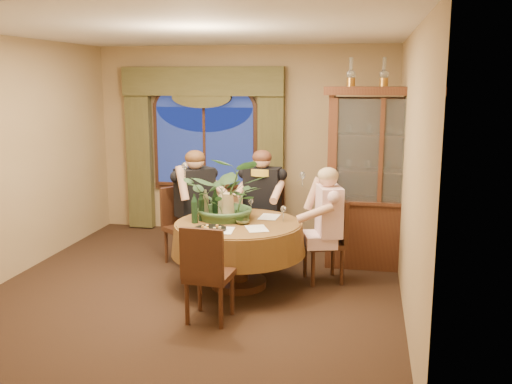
% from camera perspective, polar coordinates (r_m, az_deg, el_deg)
% --- Properties ---
extents(floor, '(5.00, 5.00, 0.00)m').
position_cam_1_polar(floor, '(6.56, -5.90, -9.49)').
color(floor, black).
rests_on(floor, ground).
extents(wall_back, '(4.50, 0.00, 4.50)m').
position_cam_1_polar(wall_back, '(8.60, -1.19, 5.14)').
color(wall_back, '#987B51').
rests_on(wall_back, ground).
extents(wall_right, '(0.00, 5.00, 5.00)m').
position_cam_1_polar(wall_right, '(5.94, 15.06, 1.99)').
color(wall_right, '#987B51').
rests_on(wall_right, ground).
extents(ceiling, '(5.00, 5.00, 0.00)m').
position_cam_1_polar(ceiling, '(6.16, -6.44, 15.70)').
color(ceiling, white).
rests_on(ceiling, wall_back).
extents(window, '(1.62, 0.10, 1.32)m').
position_cam_1_polar(window, '(8.69, -5.16, 4.49)').
color(window, navy).
rests_on(window, wall_back).
extents(arched_transom, '(1.60, 0.06, 0.44)m').
position_cam_1_polar(arched_transom, '(8.64, -5.25, 9.64)').
color(arched_transom, navy).
rests_on(arched_transom, wall_back).
extents(drapery_left, '(0.38, 0.14, 2.32)m').
position_cam_1_polar(drapery_left, '(9.01, -11.55, 3.78)').
color(drapery_left, '#434020').
rests_on(drapery_left, floor).
extents(drapery_right, '(0.38, 0.14, 2.32)m').
position_cam_1_polar(drapery_right, '(8.43, 1.50, 3.50)').
color(drapery_right, '#434020').
rests_on(drapery_right, floor).
extents(swag_valance, '(2.45, 0.16, 0.42)m').
position_cam_1_polar(swag_valance, '(8.56, -5.43, 10.96)').
color(swag_valance, '#434020').
rests_on(swag_valance, wall_back).
extents(dining_table, '(1.72, 1.72, 0.75)m').
position_cam_1_polar(dining_table, '(6.45, -1.75, -6.26)').
color(dining_table, brown).
rests_on(dining_table, floor).
extents(china_cabinet, '(1.38, 0.54, 2.23)m').
position_cam_1_polar(china_cabinet, '(7.15, 12.26, 1.32)').
color(china_cabinet, '#3E2014').
rests_on(china_cabinet, floor).
extents(oil_lamp_left, '(0.11, 0.11, 0.34)m').
position_cam_1_polar(oil_lamp_left, '(7.06, 9.49, 11.76)').
color(oil_lamp_left, '#A5722D').
rests_on(oil_lamp_left, china_cabinet).
extents(oil_lamp_center, '(0.11, 0.11, 0.34)m').
position_cam_1_polar(oil_lamp_center, '(7.05, 12.70, 11.65)').
color(oil_lamp_center, '#A5722D').
rests_on(oil_lamp_center, china_cabinet).
extents(oil_lamp_right, '(0.11, 0.11, 0.34)m').
position_cam_1_polar(oil_lamp_right, '(7.07, 15.89, 11.49)').
color(oil_lamp_right, '#A5722D').
rests_on(oil_lamp_right, china_cabinet).
extents(chair_right, '(0.54, 0.54, 0.96)m').
position_cam_1_polar(chair_right, '(6.63, 6.77, -4.90)').
color(chair_right, black).
rests_on(chair_right, floor).
extents(chair_back_right, '(0.46, 0.46, 0.96)m').
position_cam_1_polar(chair_back_right, '(7.37, 0.89, -3.17)').
color(chair_back_right, black).
rests_on(chair_back_right, floor).
extents(chair_back, '(0.59, 0.59, 0.96)m').
position_cam_1_polar(chair_back, '(7.28, -7.18, -3.45)').
color(chair_back, black).
rests_on(chair_back, floor).
extents(chair_front_left, '(0.45, 0.45, 0.96)m').
position_cam_1_polar(chair_front_left, '(5.57, -4.67, -8.04)').
color(chair_front_left, black).
rests_on(chair_front_left, floor).
extents(person_pink, '(0.56, 0.59, 1.36)m').
position_cam_1_polar(person_pink, '(6.50, 7.27, -3.44)').
color(person_pink, beige).
rests_on(person_pink, floor).
extents(person_back, '(0.71, 0.71, 1.46)m').
position_cam_1_polar(person_back, '(7.19, -6.10, -1.56)').
color(person_back, black).
rests_on(person_back, floor).
extents(person_scarf, '(0.55, 0.51, 1.44)m').
position_cam_1_polar(person_scarf, '(7.33, 0.64, -1.32)').
color(person_scarf, black).
rests_on(person_scarf, floor).
extents(stoneware_vase, '(0.16, 0.16, 0.30)m').
position_cam_1_polar(stoneware_vase, '(6.45, -2.83, -1.45)').
color(stoneware_vase, tan).
rests_on(stoneware_vase, dining_table).
extents(centerpiece_plant, '(0.95, 1.06, 0.83)m').
position_cam_1_polar(centerpiece_plant, '(6.41, -2.78, 2.70)').
color(centerpiece_plant, '#385D34').
rests_on(centerpiece_plant, dining_table).
extents(olive_bowl, '(0.15, 0.15, 0.05)m').
position_cam_1_polar(olive_bowl, '(6.26, -1.35, -3.01)').
color(olive_bowl, '#4D532D').
rests_on(olive_bowl, dining_table).
extents(cheese_platter, '(0.34, 0.34, 0.02)m').
position_cam_1_polar(cheese_platter, '(6.03, -4.61, -3.72)').
color(cheese_platter, black).
rests_on(cheese_platter, dining_table).
extents(wine_bottle_0, '(0.07, 0.07, 0.33)m').
position_cam_1_polar(wine_bottle_0, '(6.40, -5.50, -1.44)').
color(wine_bottle_0, black).
rests_on(wine_bottle_0, dining_table).
extents(wine_bottle_1, '(0.07, 0.07, 0.33)m').
position_cam_1_polar(wine_bottle_1, '(6.31, -6.17, -1.64)').
color(wine_bottle_1, black).
rests_on(wine_bottle_1, dining_table).
extents(wine_bottle_2, '(0.07, 0.07, 0.33)m').
position_cam_1_polar(wine_bottle_2, '(6.52, -5.06, -1.20)').
color(wine_bottle_2, tan).
rests_on(wine_bottle_2, dining_table).
extents(wine_bottle_3, '(0.07, 0.07, 0.33)m').
position_cam_1_polar(wine_bottle_3, '(6.45, -3.53, -1.32)').
color(wine_bottle_3, tan).
rests_on(wine_bottle_3, dining_table).
extents(wine_bottle_4, '(0.07, 0.07, 0.33)m').
position_cam_1_polar(wine_bottle_4, '(6.57, -4.09, -1.09)').
color(wine_bottle_4, black).
rests_on(wine_bottle_4, dining_table).
extents(tasting_paper_0, '(0.31, 0.36, 0.00)m').
position_cam_1_polar(tasting_paper_0, '(6.06, 0.07, -3.68)').
color(tasting_paper_0, white).
rests_on(tasting_paper_0, dining_table).
extents(tasting_paper_1, '(0.23, 0.31, 0.00)m').
position_cam_1_polar(tasting_paper_1, '(6.57, 1.33, -2.50)').
color(tasting_paper_1, white).
rests_on(tasting_paper_1, dining_table).
extents(tasting_paper_2, '(0.23, 0.32, 0.00)m').
position_cam_1_polar(tasting_paper_2, '(6.00, -3.30, -3.86)').
color(tasting_paper_2, white).
rests_on(tasting_paper_2, dining_table).
extents(wine_glass_person_pink, '(0.07, 0.07, 0.18)m').
position_cam_1_polar(wine_glass_person_pink, '(6.37, 2.74, -2.15)').
color(wine_glass_person_pink, silver).
rests_on(wine_glass_person_pink, dining_table).
extents(wine_glass_person_back, '(0.07, 0.07, 0.18)m').
position_cam_1_polar(wine_glass_person_back, '(6.74, -4.11, -1.42)').
color(wine_glass_person_back, silver).
rests_on(wine_glass_person_back, dining_table).
extents(wine_glass_person_scarf, '(0.07, 0.07, 0.18)m').
position_cam_1_polar(wine_glass_person_scarf, '(6.80, -0.52, -1.29)').
color(wine_glass_person_scarf, silver).
rests_on(wine_glass_person_scarf, dining_table).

